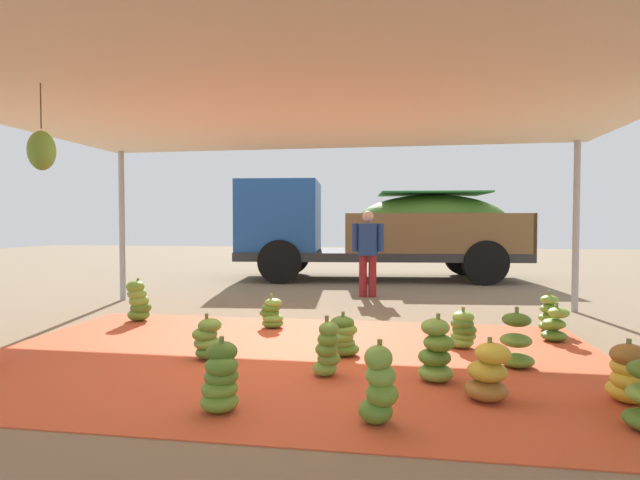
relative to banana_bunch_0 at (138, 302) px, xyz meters
name	(u,v)px	position (x,y,z in m)	size (l,w,h in m)	color
ground_plane	(330,309)	(2.51, 1.48, -0.28)	(40.00, 40.00, 0.00)	#7F6B51
tarp_orange	(291,358)	(2.51, -1.52, -0.27)	(6.47, 4.01, 0.01)	#D1512D
tent_canopy	(287,96)	(2.50, -1.61, 2.36)	(8.00, 7.00, 2.72)	#9EA0A5
banana_bunch_0	(138,302)	(0.00, 0.00, 0.00)	(0.42, 0.42, 0.61)	#518428
banana_bunch_1	(221,379)	(2.32, -3.01, -0.03)	(0.38, 0.38, 0.55)	#60932D
banana_bunch_2	(272,314)	(1.96, -0.13, -0.09)	(0.37, 0.37, 0.44)	#518428
banana_bunch_3	(343,337)	(3.03, -1.36, -0.08)	(0.41, 0.43, 0.46)	#518428
banana_bunch_4	(379,387)	(3.47, -3.08, -0.01)	(0.35, 0.32, 0.58)	#518428
banana_bunch_5	(462,331)	(4.30, -0.83, -0.08)	(0.42, 0.40, 0.46)	#75A83D
banana_bunch_6	(327,351)	(2.97, -2.08, -0.04)	(0.33, 0.32, 0.55)	#75A83D
banana_bunch_7	(555,325)	(5.41, -0.34, -0.09)	(0.41, 0.41, 0.45)	#477523
banana_bunch_8	(436,352)	(3.93, -2.06, -0.02)	(0.38, 0.38, 0.59)	#75A83D
banana_bunch_11	(488,374)	(4.29, -2.47, -0.06)	(0.44, 0.41, 0.49)	#996628
banana_bunch_12	(549,315)	(5.49, 0.21, -0.06)	(0.34, 0.35, 0.52)	#518428
banana_bunch_13	(516,343)	(4.71, -1.53, -0.03)	(0.44, 0.45, 0.58)	#60932D
banana_bunch_14	(208,340)	(1.70, -1.70, -0.08)	(0.42, 0.41, 0.46)	#477523
banana_bunch_15	(631,375)	(5.36, -2.37, -0.05)	(0.44, 0.44, 0.49)	gold
cargo_truck_main	(374,227)	(3.00, 5.87, 1.00)	(6.96, 2.96, 2.40)	#2D2D2D
worker_0	(368,247)	(3.03, 2.85, 0.66)	(0.59, 0.36, 1.61)	maroon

